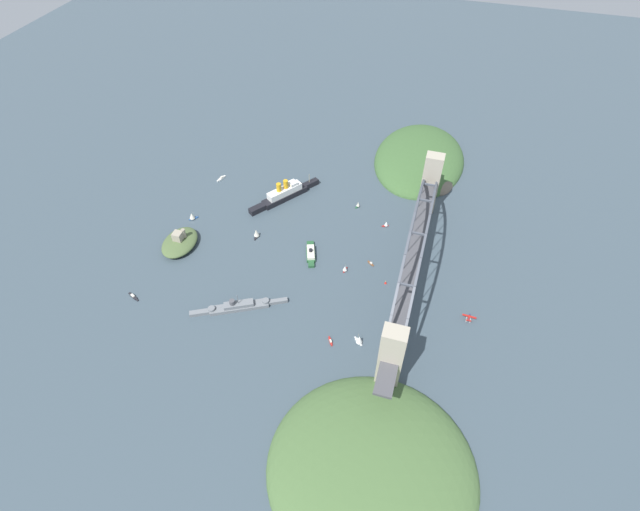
# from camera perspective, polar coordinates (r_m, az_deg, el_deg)

# --- Properties ---
(ground_plane) EXTENTS (1400.00, 1400.00, 0.00)m
(ground_plane) POSITION_cam_1_polar(r_m,az_deg,el_deg) (416.94, 10.49, -3.02)
(ground_plane) COLOR #3D4C56
(harbor_arch_bridge) EXTENTS (258.09, 16.38, 77.33)m
(harbor_arch_bridge) POSITION_cam_1_polar(r_m,az_deg,el_deg) (392.16, 11.15, 0.22)
(harbor_arch_bridge) COLOR #ADA38E
(harbor_arch_bridge) RESTS_ON ground
(headland_west_shore) EXTENTS (129.32, 133.88, 29.97)m
(headland_west_shore) POSITION_cam_1_polar(r_m,az_deg,el_deg) (331.80, 6.47, -24.30)
(headland_west_shore) COLOR #476638
(headland_west_shore) RESTS_ON ground
(headland_east_shore) EXTENTS (141.88, 97.18, 31.03)m
(headland_east_shore) POSITION_cam_1_polar(r_m,az_deg,el_deg) (550.89, 11.83, 10.92)
(headland_east_shore) COLOR #3D6033
(headland_east_shore) RESTS_ON ground
(ocean_liner) EXTENTS (70.68, 53.14, 21.54)m
(ocean_liner) POSITION_cam_1_polar(r_m,az_deg,el_deg) (486.21, -4.25, 7.34)
(ocean_liner) COLOR black
(ocean_liner) RESTS_ON ground
(naval_cruiser) EXTENTS (39.80, 72.23, 16.73)m
(naval_cruiser) POSITION_cam_1_polar(r_m,az_deg,el_deg) (395.10, -9.71, -5.97)
(naval_cruiser) COLOR slate
(naval_cruiser) RESTS_ON ground
(harbor_ferry_steamer) EXTENTS (31.27, 15.93, 7.62)m
(harbor_ferry_steamer) POSITION_cam_1_polar(r_m,az_deg,el_deg) (429.10, -1.11, 0.27)
(harbor_ferry_steamer) COLOR #23512D
(harbor_ferry_steamer) RESTS_ON ground
(fort_island_mid_harbor) EXTENTS (41.01, 29.41, 17.08)m
(fort_island_mid_harbor) POSITION_cam_1_polar(r_m,az_deg,el_deg) (454.03, -16.36, 1.56)
(fort_island_mid_harbor) COLOR #4C6038
(fort_island_mid_harbor) RESTS_ON ground
(seaplane_taxiing_near_bridge) EXTENTS (7.28, 11.07, 4.91)m
(seaplane_taxiing_near_bridge) POSITION_cam_1_polar(r_m,az_deg,el_deg) (401.35, 17.30, -7.10)
(seaplane_taxiing_near_bridge) COLOR #B7B7B2
(seaplane_taxiing_near_bridge) RESTS_ON ground
(small_boat_0) EXTENTS (5.87, 4.58, 6.51)m
(small_boat_0) POSITION_cam_1_polar(r_m,az_deg,el_deg) (478.35, 4.55, 6.09)
(small_boat_0) COLOR #2D6B3D
(small_boat_0) RESTS_ON ground
(small_boat_1) EXTENTS (8.08, 8.18, 8.35)m
(small_boat_1) POSITION_cam_1_polar(r_m,az_deg,el_deg) (478.93, -14.99, 4.57)
(small_boat_1) COLOR #234C8C
(small_boat_1) RESTS_ON ground
(small_boat_2) EXTENTS (6.61, 12.25, 1.88)m
(small_boat_2) POSITION_cam_1_polar(r_m,az_deg,el_deg) (427.55, -21.33, -4.56)
(small_boat_2) COLOR black
(small_boat_2) RESTS_ON ground
(small_boat_3) EXTENTS (6.89, 4.44, 6.87)m
(small_boat_3) POSITION_cam_1_polar(r_m,az_deg,el_deg) (415.93, 3.00, -1.54)
(small_boat_3) COLOR #B2231E
(small_boat_3) RESTS_ON ground
(small_boat_4) EXTENTS (4.83, 6.31, 6.51)m
(small_boat_4) POSITION_cam_1_polar(r_m,az_deg,el_deg) (460.02, 7.88, 3.75)
(small_boat_4) COLOR #B2231E
(small_boat_4) RESTS_ON ground
(small_boat_5) EXTENTS (11.78, 5.44, 2.40)m
(small_boat_5) POSITION_cam_1_polar(r_m,az_deg,el_deg) (524.05, -11.66, 9.00)
(small_boat_5) COLOR silver
(small_boat_5) RESTS_ON ground
(small_boat_6) EXTENTS (5.26, 6.61, 2.05)m
(small_boat_6) POSITION_cam_1_polar(r_m,az_deg,el_deg) (425.00, 6.07, -0.94)
(small_boat_6) COLOR brown
(small_boat_6) RESTS_ON ground
(small_boat_7) EXTENTS (8.01, 8.35, 9.37)m
(small_boat_7) POSITION_cam_1_polar(r_m,az_deg,el_deg) (370.39, 4.70, -9.92)
(small_boat_7) COLOR silver
(small_boat_7) RESTS_ON ground
(small_boat_8) EXTENTS (9.24, 5.21, 9.77)m
(small_boat_8) POSITION_cam_1_polar(r_m,az_deg,el_deg) (448.34, -7.59, 2.68)
(small_boat_8) COLOR black
(small_boat_8) RESTS_ON ground
(small_boat_9) EXTENTS (8.01, 5.41, 2.27)m
(small_boat_9) POSITION_cam_1_polar(r_m,az_deg,el_deg) (372.59, 1.26, -10.16)
(small_boat_9) COLOR #B2231E
(small_boat_9) RESTS_ON ground
(channel_marker_buoy) EXTENTS (2.20, 2.20, 2.75)m
(channel_marker_buoy) POSITION_cam_1_polar(r_m,az_deg,el_deg) (411.35, 7.81, -3.20)
(channel_marker_buoy) COLOR red
(channel_marker_buoy) RESTS_ON ground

